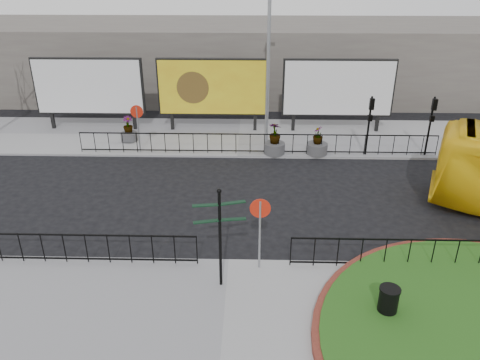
{
  "coord_description": "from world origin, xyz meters",
  "views": [
    {
      "loc": [
        0.72,
        -12.82,
        9.09
      ],
      "look_at": [
        0.31,
        2.33,
        1.92
      ],
      "focal_mm": 35.0,
      "sensor_mm": 36.0,
      "label": 1
    }
  ],
  "objects_px": {
    "litter_bin": "(388,302)",
    "fingerpost_sign": "(220,229)",
    "planter_a": "(129,132)",
    "billboard_mid": "(213,88)",
    "planter_c": "(317,145)",
    "lamp_post": "(268,54)",
    "planter_b": "(275,142)"
  },
  "relations": [
    {
      "from": "litter_bin",
      "to": "fingerpost_sign",
      "type": "bearing_deg",
      "value": 164.5
    },
    {
      "from": "litter_bin",
      "to": "planter_a",
      "type": "distance_m",
      "value": 17.16
    },
    {
      "from": "billboard_mid",
      "to": "planter_c",
      "type": "xyz_separation_m",
      "value": [
        5.53,
        -3.57,
        -2.01
      ]
    },
    {
      "from": "billboard_mid",
      "to": "planter_a",
      "type": "distance_m",
      "value": 5.26
    },
    {
      "from": "lamp_post",
      "to": "planter_a",
      "type": "distance_m",
      "value": 8.57
    },
    {
      "from": "lamp_post",
      "to": "planter_c",
      "type": "relative_size",
      "value": 6.36
    },
    {
      "from": "lamp_post",
      "to": "planter_b",
      "type": "xyz_separation_m",
      "value": [
        0.37,
        -1.6,
        -4.11
      ]
    },
    {
      "from": "lamp_post",
      "to": "litter_bin",
      "type": "relative_size",
      "value": 9.68
    },
    {
      "from": "billboard_mid",
      "to": "planter_c",
      "type": "distance_m",
      "value": 6.89
    },
    {
      "from": "fingerpost_sign",
      "to": "planter_a",
      "type": "distance_m",
      "value": 13.68
    },
    {
      "from": "billboard_mid",
      "to": "fingerpost_sign",
      "type": "bearing_deg",
      "value": -84.68
    },
    {
      "from": "lamp_post",
      "to": "planter_c",
      "type": "xyz_separation_m",
      "value": [
        2.53,
        -1.6,
        -4.23
      ]
    },
    {
      "from": "planter_b",
      "to": "fingerpost_sign",
      "type": "bearing_deg",
      "value": -100.82
    },
    {
      "from": "litter_bin",
      "to": "planter_a",
      "type": "xyz_separation_m",
      "value": [
        -10.46,
        13.6,
        0.02
      ]
    },
    {
      "from": "fingerpost_sign",
      "to": "litter_bin",
      "type": "height_order",
      "value": "fingerpost_sign"
    },
    {
      "from": "billboard_mid",
      "to": "planter_a",
      "type": "bearing_deg",
      "value": -156.15
    },
    {
      "from": "billboard_mid",
      "to": "litter_bin",
      "type": "distance_m",
      "value": 16.81
    },
    {
      "from": "planter_a",
      "to": "fingerpost_sign",
      "type": "bearing_deg",
      "value": -64.8
    },
    {
      "from": "litter_bin",
      "to": "planter_b",
      "type": "height_order",
      "value": "planter_b"
    },
    {
      "from": "planter_c",
      "to": "planter_a",
      "type": "bearing_deg",
      "value": 170.9
    },
    {
      "from": "planter_a",
      "to": "planter_c",
      "type": "bearing_deg",
      "value": -9.1
    },
    {
      "from": "fingerpost_sign",
      "to": "planter_c",
      "type": "relative_size",
      "value": 2.24
    },
    {
      "from": "fingerpost_sign",
      "to": "planter_b",
      "type": "height_order",
      "value": "fingerpost_sign"
    },
    {
      "from": "litter_bin",
      "to": "planter_c",
      "type": "distance_m",
      "value": 12.01
    },
    {
      "from": "litter_bin",
      "to": "planter_a",
      "type": "height_order",
      "value": "planter_a"
    },
    {
      "from": "fingerpost_sign",
      "to": "planter_b",
      "type": "bearing_deg",
      "value": 71.18
    },
    {
      "from": "billboard_mid",
      "to": "lamp_post",
      "type": "relative_size",
      "value": 0.67
    },
    {
      "from": "billboard_mid",
      "to": "planter_c",
      "type": "relative_size",
      "value": 4.27
    },
    {
      "from": "billboard_mid",
      "to": "planter_b",
      "type": "distance_m",
      "value": 5.27
    },
    {
      "from": "lamp_post",
      "to": "fingerpost_sign",
      "type": "relative_size",
      "value": 2.84
    },
    {
      "from": "litter_bin",
      "to": "planter_c",
      "type": "bearing_deg",
      "value": 92.22
    },
    {
      "from": "billboard_mid",
      "to": "litter_bin",
      "type": "relative_size",
      "value": 6.5
    }
  ]
}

